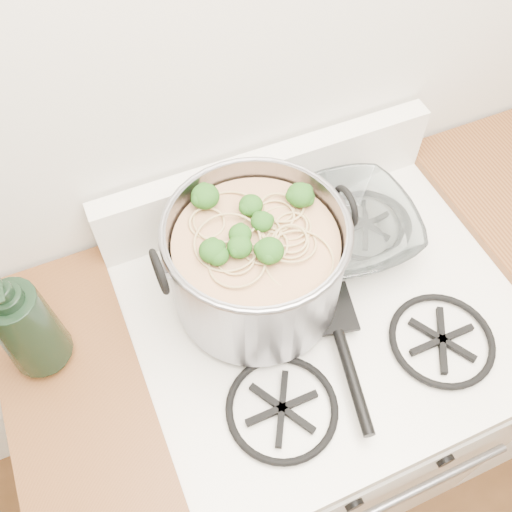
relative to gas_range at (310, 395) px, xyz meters
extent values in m
plane|color=silver|center=(0.00, 0.34, 0.91)|extent=(3.60, 0.00, 3.60)
cube|color=white|center=(0.00, 0.00, -0.03)|extent=(0.76, 0.65, 0.81)
cube|color=white|center=(0.00, 0.00, 0.44)|extent=(0.76, 0.65, 0.04)
cube|color=black|center=(0.00, -0.31, -0.02)|extent=(0.58, 0.02, 0.46)
cube|color=black|center=(0.00, 0.00, 0.48)|extent=(0.60, 0.56, 0.02)
cylinder|color=black|center=(-0.10, -0.32, 0.34)|extent=(0.04, 0.03, 0.04)
cylinder|color=black|center=(0.10, -0.32, 0.34)|extent=(0.04, 0.03, 0.04)
cube|color=silver|center=(-0.51, 0.00, 0.00)|extent=(0.25, 0.65, 0.88)
cube|color=#532B14|center=(-0.51, 0.00, 0.46)|extent=(0.25, 0.65, 0.04)
cylinder|color=gray|center=(-0.12, 0.09, 0.60)|extent=(0.32, 0.32, 0.22)
torus|color=gray|center=(-0.12, 0.09, 0.70)|extent=(0.33, 0.33, 0.01)
torus|color=black|center=(-0.30, 0.09, 0.67)|extent=(0.01, 0.08, 0.08)
torus|color=black|center=(0.06, 0.09, 0.67)|extent=(0.01, 0.08, 0.08)
cylinder|color=#A97950|center=(-0.12, 0.09, 0.58)|extent=(0.30, 0.30, 0.18)
sphere|color=#1F4F15|center=(-0.12, 0.09, 0.68)|extent=(0.04, 0.04, 0.04)
sphere|color=#1F4F15|center=(-0.12, 0.09, 0.68)|extent=(0.04, 0.04, 0.04)
sphere|color=#1F4F15|center=(-0.12, 0.09, 0.68)|extent=(0.04, 0.04, 0.04)
sphere|color=#1F4F15|center=(-0.12, 0.09, 0.68)|extent=(0.04, 0.04, 0.04)
sphere|color=#1F4F15|center=(-0.12, 0.09, 0.68)|extent=(0.04, 0.04, 0.04)
sphere|color=#1F4F15|center=(-0.12, 0.09, 0.68)|extent=(0.04, 0.04, 0.04)
sphere|color=#1F4F15|center=(-0.12, 0.09, 0.68)|extent=(0.04, 0.04, 0.04)
sphere|color=#1F4F15|center=(-0.12, 0.09, 0.68)|extent=(0.04, 0.04, 0.04)
sphere|color=#1F4F15|center=(-0.12, 0.09, 0.68)|extent=(0.04, 0.04, 0.04)
sphere|color=#1F4F15|center=(-0.12, 0.09, 0.68)|extent=(0.04, 0.04, 0.04)
imported|color=white|center=(0.11, 0.14, 0.50)|extent=(0.12, 0.12, 0.03)
imported|color=black|center=(-0.53, 0.12, 0.63)|extent=(0.13, 0.13, 0.29)
camera|label=1|loc=(-0.35, -0.45, 1.47)|focal=40.00mm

